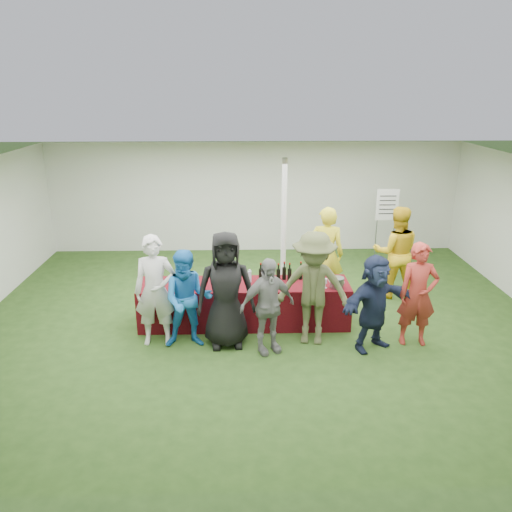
{
  "coord_description": "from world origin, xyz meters",
  "views": [
    {
      "loc": [
        -0.29,
        -8.07,
        3.97
      ],
      "look_at": [
        -0.07,
        -0.14,
        1.25
      ],
      "focal_mm": 35.0,
      "sensor_mm": 36.0,
      "label": 1
    }
  ],
  "objects_px": {
    "customer_2": "(226,290)",
    "customer_4": "(313,289)",
    "serving_table": "(245,304)",
    "customer_3": "(267,306)",
    "customer_0": "(155,291)",
    "customer_1": "(188,299)",
    "wine_list_sign": "(387,211)",
    "staff_back": "(396,252)",
    "dump_bucket": "(337,283)",
    "customer_6": "(418,295)",
    "customer_5": "(374,303)",
    "staff_pourer": "(326,254)"
  },
  "relations": [
    {
      "from": "customer_2",
      "to": "customer_4",
      "type": "xyz_separation_m",
      "value": [
        1.38,
        0.03,
        -0.01
      ]
    },
    {
      "from": "serving_table",
      "to": "customer_3",
      "type": "distance_m",
      "value": 1.1
    },
    {
      "from": "customer_0",
      "to": "customer_1",
      "type": "bearing_deg",
      "value": -14.62
    },
    {
      "from": "wine_list_sign",
      "to": "customer_3",
      "type": "bearing_deg",
      "value": -126.79
    },
    {
      "from": "serving_table",
      "to": "customer_0",
      "type": "distance_m",
      "value": 1.63
    },
    {
      "from": "wine_list_sign",
      "to": "staff_back",
      "type": "xyz_separation_m",
      "value": [
        -0.27,
        -1.71,
        -0.41
      ]
    },
    {
      "from": "serving_table",
      "to": "customer_4",
      "type": "height_order",
      "value": "customer_4"
    },
    {
      "from": "wine_list_sign",
      "to": "staff_back",
      "type": "distance_m",
      "value": 1.78
    },
    {
      "from": "dump_bucket",
      "to": "customer_6",
      "type": "height_order",
      "value": "customer_6"
    },
    {
      "from": "customer_1",
      "to": "customer_4",
      "type": "distance_m",
      "value": 1.98
    },
    {
      "from": "customer_0",
      "to": "customer_3",
      "type": "distance_m",
      "value": 1.78
    },
    {
      "from": "customer_4",
      "to": "customer_5",
      "type": "height_order",
      "value": "customer_4"
    },
    {
      "from": "serving_table",
      "to": "customer_5",
      "type": "relative_size",
      "value": 2.32
    },
    {
      "from": "customer_3",
      "to": "customer_6",
      "type": "xyz_separation_m",
      "value": [
        2.39,
        0.19,
        0.08
      ]
    },
    {
      "from": "serving_table",
      "to": "customer_6",
      "type": "height_order",
      "value": "customer_6"
    },
    {
      "from": "wine_list_sign",
      "to": "staff_pourer",
      "type": "bearing_deg",
      "value": -131.74
    },
    {
      "from": "serving_table",
      "to": "dump_bucket",
      "type": "xyz_separation_m",
      "value": [
        1.55,
        -0.22,
        0.46
      ]
    },
    {
      "from": "wine_list_sign",
      "to": "staff_pourer",
      "type": "xyz_separation_m",
      "value": [
        -1.65,
        -1.85,
        -0.39
      ]
    },
    {
      "from": "customer_6",
      "to": "serving_table",
      "type": "bearing_deg",
      "value": 167.24
    },
    {
      "from": "customer_0",
      "to": "customer_5",
      "type": "xyz_separation_m",
      "value": [
        3.41,
        -0.26,
        -0.13
      ]
    },
    {
      "from": "customer_5",
      "to": "customer_1",
      "type": "bearing_deg",
      "value": 147.93
    },
    {
      "from": "customer_0",
      "to": "customer_6",
      "type": "height_order",
      "value": "customer_0"
    },
    {
      "from": "customer_4",
      "to": "customer_6",
      "type": "relative_size",
      "value": 1.1
    },
    {
      "from": "customer_3",
      "to": "customer_5",
      "type": "xyz_separation_m",
      "value": [
        1.66,
        0.06,
        0.01
      ]
    },
    {
      "from": "serving_table",
      "to": "customer_1",
      "type": "relative_size",
      "value": 2.24
    },
    {
      "from": "wine_list_sign",
      "to": "customer_5",
      "type": "relative_size",
      "value": 1.16
    },
    {
      "from": "customer_0",
      "to": "wine_list_sign",
      "type": "bearing_deg",
      "value": 34.6
    },
    {
      "from": "serving_table",
      "to": "wine_list_sign",
      "type": "bearing_deg",
      "value": 41.69
    },
    {
      "from": "customer_3",
      "to": "customer_6",
      "type": "bearing_deg",
      "value": -17.78
    },
    {
      "from": "serving_table",
      "to": "customer_1",
      "type": "bearing_deg",
      "value": -139.54
    },
    {
      "from": "wine_list_sign",
      "to": "customer_4",
      "type": "distance_m",
      "value": 4.15
    },
    {
      "from": "customer_5",
      "to": "wine_list_sign",
      "type": "bearing_deg",
      "value": 43.39
    },
    {
      "from": "customer_5",
      "to": "customer_2",
      "type": "bearing_deg",
      "value": 146.42
    },
    {
      "from": "customer_6",
      "to": "customer_2",
      "type": "bearing_deg",
      "value": -177.84
    },
    {
      "from": "dump_bucket",
      "to": "customer_0",
      "type": "height_order",
      "value": "customer_0"
    },
    {
      "from": "staff_back",
      "to": "customer_1",
      "type": "bearing_deg",
      "value": 33.53
    },
    {
      "from": "customer_5",
      "to": "staff_pourer",
      "type": "bearing_deg",
      "value": 74.32
    },
    {
      "from": "staff_back",
      "to": "customer_5",
      "type": "height_order",
      "value": "staff_back"
    },
    {
      "from": "wine_list_sign",
      "to": "customer_2",
      "type": "height_order",
      "value": "customer_2"
    },
    {
      "from": "customer_3",
      "to": "customer_6",
      "type": "relative_size",
      "value": 0.91
    },
    {
      "from": "customer_0",
      "to": "customer_5",
      "type": "distance_m",
      "value": 3.43
    },
    {
      "from": "serving_table",
      "to": "dump_bucket",
      "type": "bearing_deg",
      "value": -8.08
    },
    {
      "from": "customer_4",
      "to": "customer_5",
      "type": "relative_size",
      "value": 1.2
    },
    {
      "from": "dump_bucket",
      "to": "customer_1",
      "type": "relative_size",
      "value": 0.15
    },
    {
      "from": "staff_back",
      "to": "customer_3",
      "type": "bearing_deg",
      "value": 46.28
    },
    {
      "from": "customer_1",
      "to": "customer_2",
      "type": "height_order",
      "value": "customer_2"
    },
    {
      "from": "customer_5",
      "to": "customer_4",
      "type": "bearing_deg",
      "value": 137.82
    },
    {
      "from": "wine_list_sign",
      "to": "customer_0",
      "type": "relative_size",
      "value": 0.99
    },
    {
      "from": "staff_back",
      "to": "customer_0",
      "type": "height_order",
      "value": "staff_back"
    },
    {
      "from": "customer_3",
      "to": "dump_bucket",
      "type": "bearing_deg",
      "value": 9.41
    }
  ]
}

